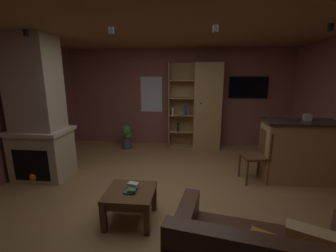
# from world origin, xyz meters

# --- Properties ---
(floor) EXTENTS (5.74, 5.58, 0.02)m
(floor) POSITION_xyz_m (0.00, 0.00, -0.01)
(floor) COLOR #A37A4C
(floor) RESTS_ON ground
(wall_back) EXTENTS (5.86, 0.06, 2.52)m
(wall_back) POSITION_xyz_m (0.00, 2.82, 1.26)
(wall_back) COLOR #8E544C
(wall_back) RESTS_ON ground
(ceiling) EXTENTS (5.74, 5.58, 0.02)m
(ceiling) POSITION_xyz_m (0.00, 0.00, 2.53)
(ceiling) COLOR #8E6B47
(window_pane_back) EXTENTS (0.57, 0.01, 0.92)m
(window_pane_back) POSITION_xyz_m (-0.69, 2.79, 1.34)
(window_pane_back) COLOR white
(stone_fireplace) EXTENTS (0.99, 0.76, 2.52)m
(stone_fireplace) POSITION_xyz_m (-2.32, 0.50, 1.13)
(stone_fireplace) COLOR #BCAD8E
(stone_fireplace) RESTS_ON ground
(bookshelf_cabinet) EXTENTS (1.30, 0.41, 2.14)m
(bookshelf_cabinet) POSITION_xyz_m (0.69, 2.55, 1.06)
(bookshelf_cabinet) COLOR tan
(bookshelf_cabinet) RESTS_ON ground
(kitchen_bar_counter) EXTENTS (1.57, 0.58, 1.09)m
(kitchen_bar_counter) POSITION_xyz_m (2.42, 0.83, 0.55)
(kitchen_bar_counter) COLOR tan
(kitchen_bar_counter) RESTS_ON ground
(tissue_box) EXTENTS (0.14, 0.14, 0.11)m
(tissue_box) POSITION_xyz_m (2.36, 0.88, 1.15)
(tissue_box) COLOR #BFB299
(tissue_box) RESTS_ON kitchen_bar_counter
(coffee_table) EXTENTS (0.61, 0.60, 0.42)m
(coffee_table) POSITION_xyz_m (-0.39, -0.59, 0.33)
(coffee_table) COLOR brown
(coffee_table) RESTS_ON ground
(table_book_0) EXTENTS (0.12, 0.11, 0.02)m
(table_book_0) POSITION_xyz_m (-0.39, -0.65, 0.43)
(table_book_0) COLOR #387247
(table_book_0) RESTS_ON coffee_table
(table_book_1) EXTENTS (0.11, 0.11, 0.03)m
(table_book_1) POSITION_xyz_m (-0.35, -0.64, 0.46)
(table_book_1) COLOR #387247
(table_book_1) RESTS_ON coffee_table
(table_book_2) EXTENTS (0.15, 0.12, 0.03)m
(table_book_2) POSITION_xyz_m (-0.36, -0.53, 0.48)
(table_book_2) COLOR beige
(table_book_2) RESTS_ON coffee_table
(dining_chair) EXTENTS (0.48, 0.48, 0.92)m
(dining_chair) POSITION_xyz_m (1.57, 0.74, 0.53)
(dining_chair) COLOR brown
(dining_chair) RESTS_ON ground
(potted_floor_plant) EXTENTS (0.27, 0.28, 0.60)m
(potted_floor_plant) POSITION_xyz_m (-1.25, 2.27, 0.32)
(potted_floor_plant) COLOR #4C4C51
(potted_floor_plant) RESTS_ON ground
(wall_mounted_tv) EXTENTS (0.95, 0.06, 0.53)m
(wall_mounted_tv) POSITION_xyz_m (1.78, 2.76, 1.54)
(wall_mounted_tv) COLOR black
(track_light_spot_0) EXTENTS (0.07, 0.07, 0.09)m
(track_light_spot_0) POSITION_xyz_m (-1.99, 0.04, 2.45)
(track_light_spot_0) COLOR black
(track_light_spot_1) EXTENTS (0.07, 0.07, 0.09)m
(track_light_spot_1) POSITION_xyz_m (-0.73, 0.01, 2.45)
(track_light_spot_1) COLOR black
(track_light_spot_2) EXTENTS (0.07, 0.07, 0.09)m
(track_light_spot_2) POSITION_xyz_m (0.65, 0.01, 2.45)
(track_light_spot_2) COLOR black
(track_light_spot_3) EXTENTS (0.07, 0.07, 0.09)m
(track_light_spot_3) POSITION_xyz_m (2.08, 0.05, 2.45)
(track_light_spot_3) COLOR black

